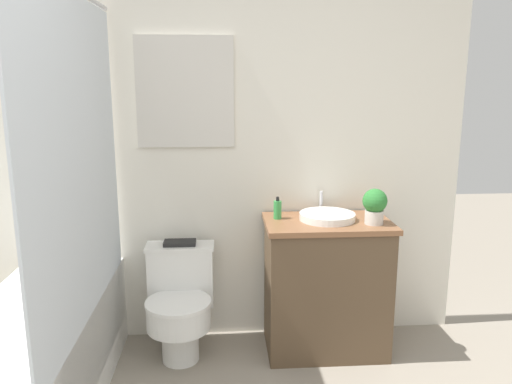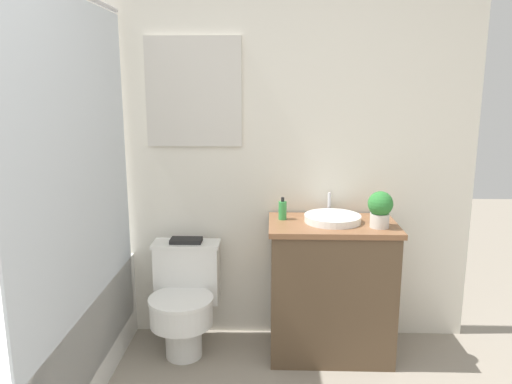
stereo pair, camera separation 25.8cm
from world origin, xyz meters
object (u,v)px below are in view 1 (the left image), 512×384
sink (327,216)px  potted_plant (375,205)px  book_on_tank (180,243)px  toilet (180,301)px  soap_bottle (278,209)px

sink → potted_plant: (0.24, -0.11, 0.09)m
potted_plant → book_on_tank: (-1.10, 0.19, -0.26)m
toilet → potted_plant: potted_plant is taller
potted_plant → book_on_tank: bearing=170.1°
toilet → sink: sink is taller
sink → book_on_tank: size_ratio=1.90×
toilet → sink: bearing=2.2°
sink → soap_bottle: same height
soap_bottle → book_on_tank: size_ratio=0.70×
toilet → potted_plant: (1.10, -0.07, 0.57)m
soap_bottle → book_on_tank: bearing=175.6°
soap_bottle → book_on_tank: (-0.57, 0.04, -0.20)m
soap_bottle → potted_plant: potted_plant is taller
toilet → book_on_tank: book_on_tank is taller
sink → soap_bottle: 0.29m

